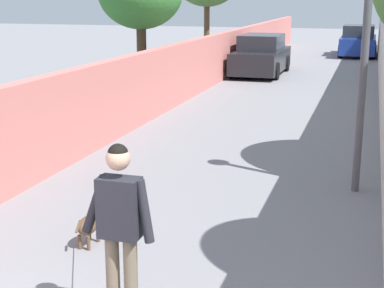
{
  "coord_description": "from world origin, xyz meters",
  "views": [
    {
      "loc": [
        -2.7,
        -2.4,
        3.0
      ],
      "look_at": [
        4.85,
        -0.1,
        1.0
      ],
      "focal_mm": 54.98,
      "sensor_mm": 36.0,
      "label": 1
    }
  ],
  "objects_px": {
    "lamp_post": "(368,12)",
    "car_near": "(261,56)",
    "person_skateboarder": "(120,218)",
    "dog": "(90,224)",
    "car_far": "(358,42)"
  },
  "relations": [
    {
      "from": "dog",
      "to": "car_near",
      "type": "height_order",
      "value": "car_near"
    },
    {
      "from": "lamp_post",
      "to": "car_far",
      "type": "bearing_deg",
      "value": 1.55
    },
    {
      "from": "lamp_post",
      "to": "car_near",
      "type": "distance_m",
      "value": 14.21
    },
    {
      "from": "dog",
      "to": "car_near",
      "type": "bearing_deg",
      "value": 3.19
    },
    {
      "from": "person_skateboarder",
      "to": "car_near",
      "type": "distance_m",
      "value": 18.25
    },
    {
      "from": "car_near",
      "to": "car_far",
      "type": "distance_m",
      "value": 9.36
    },
    {
      "from": "lamp_post",
      "to": "person_skateboarder",
      "type": "bearing_deg",
      "value": 157.12
    },
    {
      "from": "car_near",
      "to": "car_far",
      "type": "xyz_separation_m",
      "value": [
        8.72,
        -3.4,
        0.0
      ]
    },
    {
      "from": "dog",
      "to": "car_near",
      "type": "relative_size",
      "value": 0.43
    },
    {
      "from": "person_skateboarder",
      "to": "car_far",
      "type": "xyz_separation_m",
      "value": [
        26.86,
        -1.36,
        -0.34
      ]
    },
    {
      "from": "car_near",
      "to": "dog",
      "type": "bearing_deg",
      "value": -176.81
    },
    {
      "from": "lamp_post",
      "to": "dog",
      "type": "bearing_deg",
      "value": 135.27
    },
    {
      "from": "car_near",
      "to": "lamp_post",
      "type": "bearing_deg",
      "value": -163.5
    },
    {
      "from": "person_skateboarder",
      "to": "car_near",
      "type": "xyz_separation_m",
      "value": [
        18.14,
        2.03,
        -0.34
      ]
    },
    {
      "from": "lamp_post",
      "to": "car_near",
      "type": "relative_size",
      "value": 0.93
    }
  ]
}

